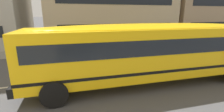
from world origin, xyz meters
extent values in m
plane|color=#4C4C4F|center=(0.00, 0.00, 0.00)|extent=(400.00, 400.00, 0.00)
cube|color=gray|center=(0.00, 7.59, 0.01)|extent=(120.00, 3.00, 0.01)
cube|color=silver|center=(0.00, 0.00, 0.00)|extent=(110.00, 0.16, 0.01)
cube|color=yellow|center=(0.80, -1.33, 1.73)|extent=(11.96, 3.11, 2.38)
cube|color=black|center=(-5.22, -1.12, 0.73)|extent=(0.31, 2.70, 0.39)
cube|color=black|center=(0.80, -1.33, 2.15)|extent=(11.25, 3.13, 0.69)
cube|color=black|center=(0.80, -1.33, 1.03)|extent=(11.98, 3.14, 0.13)
ellipsoid|color=yellow|center=(0.80, -1.33, 2.91)|extent=(11.48, 2.88, 0.39)
cylinder|color=black|center=(5.36, -0.14, 0.54)|extent=(1.09, 0.34, 1.08)
cylinder|color=black|center=(-3.66, 0.18, 0.54)|extent=(1.09, 0.34, 1.08)
cylinder|color=black|center=(-3.76, -2.52, 0.54)|extent=(1.09, 0.34, 1.08)
cube|color=gray|center=(14.15, 5.13, 0.65)|extent=(3.99, 1.91, 0.70)
cube|color=black|center=(14.00, 5.13, 1.32)|extent=(2.28, 1.68, 0.64)
cylinder|color=black|center=(12.89, 6.05, 0.30)|extent=(0.61, 0.21, 0.60)
cylinder|color=black|center=(12.80, 4.35, 0.30)|extent=(0.61, 0.21, 0.60)
cube|color=black|center=(2.95, 9.07, 1.92)|extent=(13.56, 0.04, 1.10)
camera|label=1|loc=(-3.23, -8.59, 3.58)|focal=25.74mm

